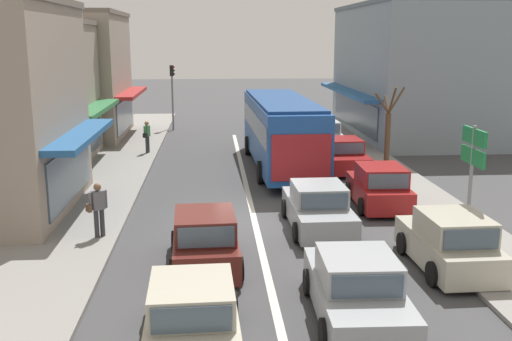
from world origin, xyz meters
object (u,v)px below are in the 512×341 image
object	(u,v)px
sedan_queue_gap_filler	(318,208)
traffic_light_downstreet	(172,86)
parked_sedan_kerb_third	(342,156)
street_tree_right	(388,133)
city_bus	(281,128)
parked_hatchback_kerb_front	(450,243)
parked_sedan_kerb_rear	(323,135)
sedan_behind_bus_near	(192,320)
directional_road_sign	(473,158)
parked_hatchback_kerb_second	(379,188)
pedestrian_browsing_midblock	(147,135)
sedan_adjacent_lane_trail	(356,290)
hatchback_adjacent_lane_lead	(205,241)
pedestrian_with_handbag_near	(98,207)

from	to	relation	value
sedan_queue_gap_filler	traffic_light_downstreet	world-z (taller)	traffic_light_downstreet
parked_sedan_kerb_third	street_tree_right	distance (m)	2.29
city_bus	parked_hatchback_kerb_front	xyz separation A→B (m)	(2.95, -12.70, -1.17)
parked_sedan_kerb_third	parked_sedan_kerb_rear	bearing A→B (deg)	88.00
sedan_behind_bus_near	directional_road_sign	xyz separation A→B (m)	(7.52, 4.97, 2.04)
parked_hatchback_kerb_second	parked_sedan_kerb_third	world-z (taller)	parked_hatchback_kerb_second
parked_hatchback_kerb_second	parked_sedan_kerb_rear	xyz separation A→B (m)	(0.21, 12.00, -0.05)
pedestrian_browsing_midblock	parked_sedan_kerb_rear	bearing A→B (deg)	10.33
sedan_queue_gap_filler	sedan_adjacent_lane_trail	size ratio (longest dim) A/B	0.99
traffic_light_downstreet	pedestrian_browsing_midblock	bearing A→B (deg)	-95.29
traffic_light_downstreet	pedestrian_browsing_midblock	size ratio (longest dim) A/B	2.58
hatchback_adjacent_lane_lead	sedan_adjacent_lane_trail	world-z (taller)	hatchback_adjacent_lane_lead
city_bus	parked_sedan_kerb_third	world-z (taller)	city_bus
parked_sedan_kerb_rear	pedestrian_browsing_midblock	world-z (taller)	pedestrian_browsing_midblock
sedan_queue_gap_filler	parked_sedan_kerb_rear	distance (m)	14.59
hatchback_adjacent_lane_lead	street_tree_right	distance (m)	13.39
city_bus	pedestrian_with_handbag_near	xyz separation A→B (m)	(-6.54, -9.80, -0.81)
city_bus	sedan_behind_bus_near	distance (m)	16.89
sedan_adjacent_lane_trail	pedestrian_browsing_midblock	xyz separation A→B (m)	(-6.35, 18.82, 0.40)
parked_sedan_kerb_rear	traffic_light_downstreet	size ratio (longest dim) A/B	1.00
parked_sedan_kerb_rear	sedan_adjacent_lane_trail	bearing A→B (deg)	-98.54
hatchback_adjacent_lane_lead	pedestrian_browsing_midblock	size ratio (longest dim) A/B	2.31
sedan_adjacent_lane_trail	parked_sedan_kerb_third	size ratio (longest dim) A/B	1.00
sedan_adjacent_lane_trail	pedestrian_browsing_midblock	distance (m)	19.86
parked_hatchback_kerb_second	hatchback_adjacent_lane_lead	bearing A→B (deg)	-139.19
city_bus	pedestrian_browsing_midblock	xyz separation A→B (m)	(-6.48, 3.51, -0.81)
parked_hatchback_kerb_second	traffic_light_downstreet	distance (m)	20.79
city_bus	sedan_queue_gap_filler	world-z (taller)	city_bus
hatchback_adjacent_lane_lead	parked_sedan_kerb_third	xyz separation A→B (m)	(6.13, 11.46, -0.05)
city_bus	hatchback_adjacent_lane_lead	xyz separation A→B (m)	(-3.38, -12.06, -1.17)
city_bus	pedestrian_browsing_midblock	bearing A→B (deg)	151.58
sedan_behind_bus_near	pedestrian_browsing_midblock	bearing A→B (deg)	98.25
sedan_queue_gap_filler	directional_road_sign	bearing A→B (deg)	-32.19
pedestrian_with_handbag_near	street_tree_right	bearing A→B (deg)	37.17
traffic_light_downstreet	pedestrian_with_handbag_near	distance (m)	22.00
city_bus	hatchback_adjacent_lane_lead	world-z (taller)	city_bus
street_tree_right	parked_sedan_kerb_rear	bearing A→B (deg)	104.05
city_bus	parked_sedan_kerb_third	distance (m)	3.06
city_bus	parked_sedan_kerb_rear	bearing A→B (deg)	60.56
parked_sedan_kerb_third	pedestrian_browsing_midblock	world-z (taller)	pedestrian_browsing_midblock
parked_hatchback_kerb_front	pedestrian_with_handbag_near	world-z (taller)	pedestrian_with_handbag_near
parked_sedan_kerb_third	sedan_queue_gap_filler	bearing A→B (deg)	-107.10
pedestrian_with_handbag_near	parked_hatchback_kerb_second	bearing A→B (deg)	18.07
parked_sedan_kerb_rear	traffic_light_downstreet	bearing A→B (deg)	141.41
parked_sedan_kerb_rear	pedestrian_with_handbag_near	distance (m)	17.77
city_bus	street_tree_right	size ratio (longest dim) A/B	2.79
parked_sedan_kerb_rear	directional_road_sign	size ratio (longest dim) A/B	1.17
hatchback_adjacent_lane_lead	parked_sedan_kerb_third	world-z (taller)	hatchback_adjacent_lane_lead
hatchback_adjacent_lane_lead	directional_road_sign	size ratio (longest dim) A/B	1.05
parked_hatchback_kerb_front	pedestrian_with_handbag_near	xyz separation A→B (m)	(-9.49, 2.90, 0.36)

